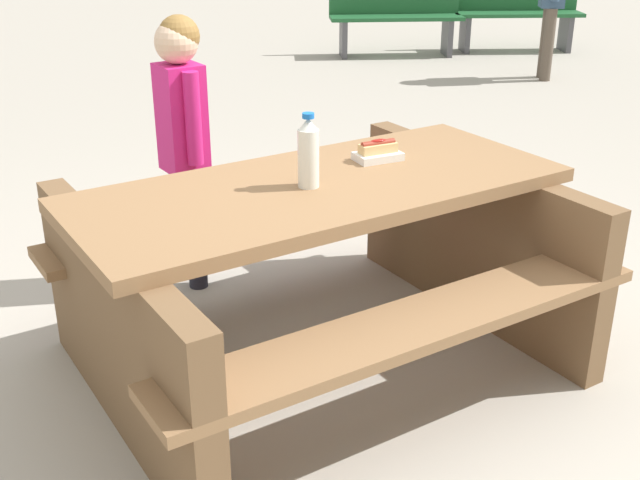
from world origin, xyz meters
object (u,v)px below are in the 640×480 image
Objects in this scene: soda_bottle at (308,153)px; hotdog_tray at (378,152)px; child_in_coat at (182,119)px; picnic_table at (320,260)px; park_bench_far at (516,11)px; park_bench_mid at (395,15)px.

hotdog_tray is (0.39, 0.11, -0.09)m from soda_bottle.
child_in_coat reaches higher than soda_bottle.
child_in_coat reaches higher than hotdog_tray.
picnic_table is 1.47× the size of child_in_coat.
soda_bottle reaches higher than hotdog_tray.
picnic_table is at bearing -83.42° from child_in_coat.
hotdog_tray reaches higher than picnic_table.
hotdog_tray is 0.95m from child_in_coat.
picnic_table is at bearing -142.11° from park_bench_far.
soda_bottle reaches higher than picnic_table.
hotdog_tray is 0.16× the size of child_in_coat.
soda_bottle is 0.21× the size of child_in_coat.
picnic_table is 6.67m from park_bench_mid.
child_in_coat is at bearing 93.09° from soda_bottle.
park_bench_mid is at bearing 50.58° from hotdog_tray.
soda_bottle reaches higher than park_bench_mid.
picnic_table is 1.22× the size of park_bench_mid.
picnic_table is 1.00m from child_in_coat.
hotdog_tray is 6.39m from park_bench_mid.
park_bench_far reaches higher than picnic_table.
park_bench_far is (1.37, -0.55, 0.00)m from park_bench_mid.
soda_bottle is 0.18× the size of park_bench_far.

